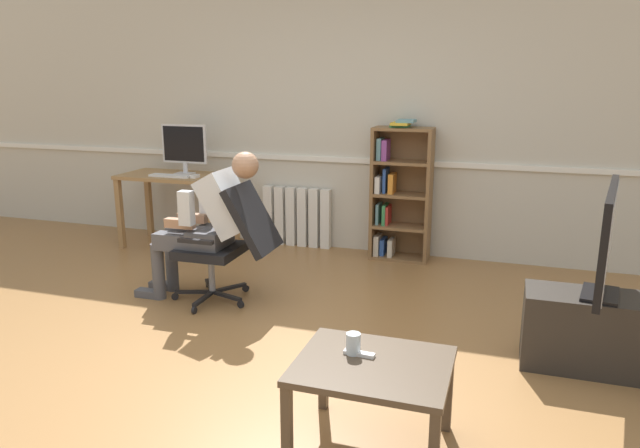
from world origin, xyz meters
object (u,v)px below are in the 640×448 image
(keyboard, at_px, (171,176))
(radiator, at_px, (297,217))
(tv_stand, at_px, (595,332))
(coffee_table, at_px, (373,374))
(person_seated, at_px, (207,221))
(imac_monitor, at_px, (184,146))
(drinking_glass, at_px, (353,344))
(spare_remote, at_px, (359,354))
(computer_mouse, at_px, (195,176))
(bookshelf, at_px, (398,193))
(computer_desk, at_px, (177,186))
(office_chair, at_px, (229,239))
(tv_screen, at_px, (607,240))

(keyboard, height_order, radiator, keyboard)
(tv_stand, xyz_separation_m, coffee_table, (-1.09, -1.20, 0.15))
(keyboard, height_order, coffee_table, keyboard)
(keyboard, bearing_deg, person_seated, -47.78)
(imac_monitor, xyz_separation_m, radiator, (1.10, 0.31, -0.74))
(radiator, distance_m, drinking_glass, 3.42)
(person_seated, bearing_deg, spare_remote, 46.86)
(computer_mouse, xyz_separation_m, bookshelf, (1.96, 0.41, -0.13))
(computer_desk, xyz_separation_m, imac_monitor, (0.06, 0.08, 0.41))
(imac_monitor, xyz_separation_m, office_chair, (1.17, -1.35, -0.53))
(keyboard, distance_m, office_chair, 1.68)
(bookshelf, bearing_deg, computer_desk, -172.60)
(coffee_table, distance_m, drinking_glass, 0.17)
(tv_stand, height_order, spare_remote, tv_stand)
(radiator, relative_size, spare_remote, 4.85)
(imac_monitor, height_order, radiator, imac_monitor)
(keyboard, xyz_separation_m, coffee_table, (2.70, -2.62, -0.38))
(drinking_glass, bearing_deg, office_chair, 133.83)
(keyboard, height_order, tv_screen, tv_screen)
(bookshelf, bearing_deg, keyboard, -169.01)
(computer_desk, relative_size, office_chair, 1.20)
(computer_mouse, distance_m, tv_stand, 3.85)
(imac_monitor, distance_m, tv_stand, 4.17)
(bookshelf, bearing_deg, tv_screen, -49.74)
(keyboard, xyz_separation_m, spare_remote, (2.62, -2.57, -0.31))
(tv_stand, bearing_deg, computer_mouse, 157.73)
(radiator, bearing_deg, tv_stand, -36.46)
(computer_desk, distance_m, tv_screen, 4.13)
(computer_mouse, bearing_deg, tv_screen, -22.27)
(keyboard, relative_size, tv_stand, 0.52)
(radiator, height_order, drinking_glass, radiator)
(imac_monitor, xyz_separation_m, tv_stand, (3.75, -1.64, -0.81))
(tv_screen, bearing_deg, person_seated, 93.75)
(keyboard, bearing_deg, computer_desk, 98.96)
(person_seated, bearing_deg, radiator, 175.16)
(bookshelf, distance_m, radiator, 1.13)
(tv_screen, bearing_deg, coffee_table, 147.26)
(computer_mouse, xyz_separation_m, coffee_table, (2.43, -2.64, -0.38))
(imac_monitor, xyz_separation_m, person_seated, (0.99, -1.36, -0.40))
(bookshelf, xyz_separation_m, spare_remote, (0.40, -3.00, -0.19))
(drinking_glass, bearing_deg, radiator, 114.95)
(computer_mouse, xyz_separation_m, person_seated, (0.77, -1.16, -0.13))
(computer_mouse, distance_m, spare_remote, 3.52)
(office_chair, xyz_separation_m, person_seated, (-0.18, -0.00, 0.13))
(bookshelf, bearing_deg, radiator, 174.74)
(imac_monitor, height_order, drinking_glass, imac_monitor)
(radiator, relative_size, tv_stand, 0.87)
(tv_screen, bearing_deg, office_chair, 93.27)
(keyboard, relative_size, drinking_glass, 4.22)
(drinking_glass, bearing_deg, coffee_table, -28.67)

